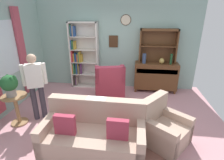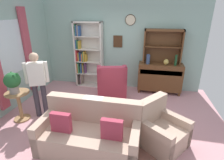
# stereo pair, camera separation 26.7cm
# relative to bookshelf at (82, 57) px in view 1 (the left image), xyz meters

# --- Properties ---
(ground_plane) EXTENTS (5.40, 4.60, 0.02)m
(ground_plane) POSITION_rel_bookshelf_xyz_m (1.09, -1.94, -1.03)
(ground_plane) COLOR #C68C93
(wall_back) EXTENTS (5.00, 0.09, 2.80)m
(wall_back) POSITION_rel_bookshelf_xyz_m (1.09, 0.18, 0.38)
(wall_back) COLOR #93B7AD
(wall_back) RESTS_ON ground_plane
(area_rug) EXTENTS (2.33, 1.85, 0.01)m
(area_rug) POSITION_rel_bookshelf_xyz_m (1.29, -2.24, -1.02)
(area_rug) COLOR brown
(area_rug) RESTS_ON ground_plane
(bookshelf) EXTENTS (0.90, 0.30, 2.10)m
(bookshelf) POSITION_rel_bookshelf_xyz_m (0.00, 0.00, 0.00)
(bookshelf) COLOR silver
(bookshelf) RESTS_ON ground_plane
(sideboard) EXTENTS (1.30, 0.45, 0.92)m
(sideboard) POSITION_rel_bookshelf_xyz_m (2.35, -0.09, -0.51)
(sideboard) COLOR brown
(sideboard) RESTS_ON ground_plane
(sideboard_hutch) EXTENTS (1.10, 0.26, 1.00)m
(sideboard_hutch) POSITION_rel_bookshelf_xyz_m (2.35, 0.02, 0.54)
(sideboard_hutch) COLOR brown
(sideboard_hutch) RESTS_ON sideboard
(vase_tall) EXTENTS (0.11, 0.11, 0.29)m
(vase_tall) POSITION_rel_bookshelf_xyz_m (1.96, -0.17, 0.04)
(vase_tall) COLOR #33476B
(vase_tall) RESTS_ON sideboard
(vase_round) EXTENTS (0.15, 0.15, 0.17)m
(vase_round) POSITION_rel_bookshelf_xyz_m (2.48, -0.15, -0.02)
(vase_round) COLOR tan
(vase_round) RESTS_ON sideboard
(bottle_wine) EXTENTS (0.07, 0.07, 0.31)m
(bottle_wine) POSITION_rel_bookshelf_xyz_m (2.74, -0.17, 0.06)
(bottle_wine) COLOR #194223
(bottle_wine) RESTS_ON sideboard
(couch_floral) EXTENTS (1.81, 0.88, 0.90)m
(couch_floral) POSITION_rel_bookshelf_xyz_m (1.00, -2.84, -0.71)
(couch_floral) COLOR tan
(couch_floral) RESTS_ON ground_plane
(armchair_floral) EXTENTS (1.08, 1.07, 0.88)m
(armchair_floral) POSITION_rel_bookshelf_xyz_m (2.28, -2.47, -0.73)
(armchair_floral) COLOR tan
(armchair_floral) RESTS_ON ground_plane
(wingback_chair) EXTENTS (0.95, 0.97, 1.05)m
(wingback_chair) POSITION_rel_bookshelf_xyz_m (1.01, -0.89, -0.64)
(wingback_chair) COLOR #A33347
(wingback_chair) RESTS_ON ground_plane
(plant_stand) EXTENTS (0.52, 0.52, 0.70)m
(plant_stand) POSITION_rel_bookshelf_xyz_m (-0.88, -2.28, -0.59)
(plant_stand) COLOR #997047
(plant_stand) RESTS_ON ground_plane
(potted_plant_large) EXTENTS (0.34, 0.34, 0.47)m
(potted_plant_large) POSITION_rel_bookshelf_xyz_m (-0.89, -2.31, -0.05)
(potted_plant_large) COLOR gray
(potted_plant_large) RESTS_ON plant_stand
(person_reading) EXTENTS (0.50, 0.33, 1.56)m
(person_reading) POSITION_rel_bookshelf_xyz_m (-0.49, -2.03, -0.11)
(person_reading) COLOR #38333D
(person_reading) RESTS_ON ground_plane
(coffee_table) EXTENTS (0.80, 0.50, 0.42)m
(coffee_table) POSITION_rel_bookshelf_xyz_m (0.90, -2.03, -0.67)
(coffee_table) COLOR brown
(coffee_table) RESTS_ON ground_plane
(book_stack) EXTENTS (0.21, 0.15, 0.11)m
(book_stack) POSITION_rel_bookshelf_xyz_m (0.96, -2.11, -0.54)
(book_stack) COLOR #3F3833
(book_stack) RESTS_ON coffee_table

